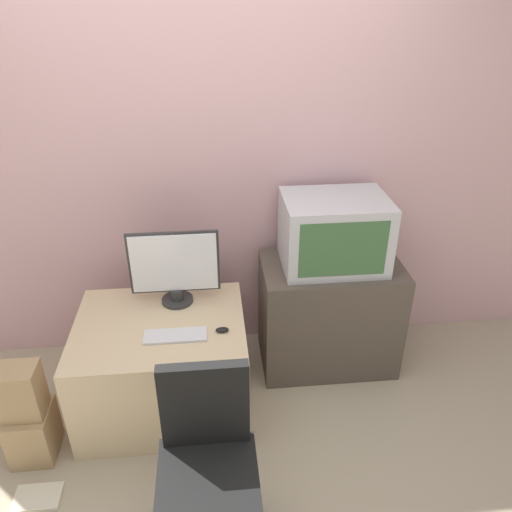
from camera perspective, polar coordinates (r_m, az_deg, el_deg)
The scene contains 12 objects.
ground_plane at distance 2.63m, azimuth -4.38°, elevation -26.93°, with size 12.00×12.00×0.00m, color tan.
wall_back at distance 2.94m, azimuth -6.18°, elevation 11.46°, with size 4.40×0.05×2.60m.
desk at distance 2.92m, azimuth -10.52°, elevation -12.08°, with size 0.91×0.75×0.57m.
side_stand at distance 3.16m, azimuth 8.28°, elevation -6.62°, with size 0.83×0.49×0.71m.
main_monitor at distance 2.78m, azimuth -9.29°, elevation -1.29°, with size 0.50×0.18×0.44m.
keyboard at distance 2.63m, azimuth -9.21°, elevation -8.98°, with size 0.32×0.12×0.01m.
mouse at distance 2.64m, azimuth -3.89°, elevation -8.42°, with size 0.07×0.04×0.02m.
crt_tv at distance 2.89m, azimuth 8.90°, elevation 2.70°, with size 0.59×0.44×0.41m.
office_chair at distance 2.27m, azimuth -5.45°, elevation -24.13°, with size 0.51×0.51×0.87m.
cardboard_box_lower at distance 2.95m, azimuth -24.10°, elevation -17.92°, with size 0.21×0.24×0.29m.
cardboard_box_upper at distance 2.76m, azimuth -25.30°, elevation -13.83°, with size 0.20×0.16×0.28m.
book at distance 2.84m, azimuth -23.68°, elevation -23.98°, with size 0.22×0.15×0.02m.
Camera 1 is at (0.03, -1.48, 2.18)m, focal length 35.00 mm.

